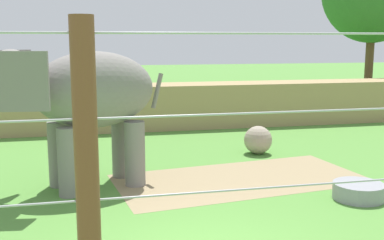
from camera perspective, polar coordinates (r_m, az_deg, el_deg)
dirt_patch at (r=12.02m, az=5.81°, el=-7.02°), size 6.47×3.77×0.01m
embankment_wall at (r=18.66m, az=-7.29°, el=1.56°), size 36.00×1.80×1.71m
elephant at (r=11.14m, az=-13.19°, el=2.72°), size 4.22×2.44×3.23m
enrichment_ball at (r=14.60m, az=7.91°, el=-2.38°), size 0.85×0.85×0.85m
cable_fence at (r=4.62m, az=9.85°, el=-10.83°), size 10.35×0.20×3.62m
water_tub at (r=11.07m, az=19.31°, el=-8.00°), size 1.10×1.10×0.35m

